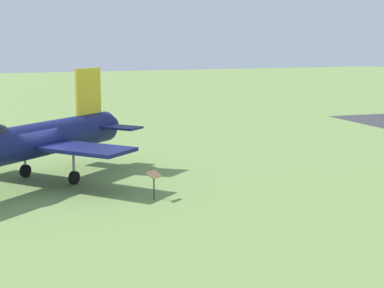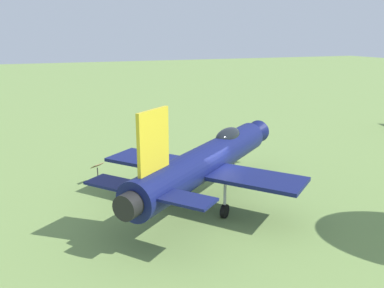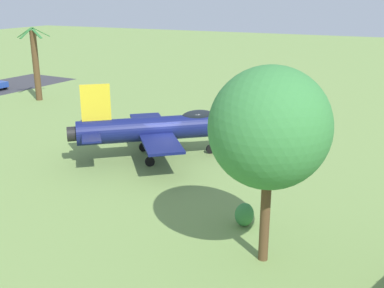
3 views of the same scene
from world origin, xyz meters
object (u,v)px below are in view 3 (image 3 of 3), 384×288
at_px(display_jet, 168,127).
at_px(palm_tree, 36,64).
at_px(shrub_near_fence, 244,214).
at_px(shade_tree, 270,128).
at_px(info_plaque, 141,122).

xyz_separation_m(display_jet, palm_tree, (-9.54, -19.88, 1.56)).
xyz_separation_m(display_jet, shrub_near_fence, (6.86, 7.67, -1.48)).
distance_m(shade_tree, palm_tree, 34.79).
height_order(palm_tree, info_plaque, palm_tree).
height_order(display_jet, shrub_near_fence, display_jet).
height_order(display_jet, info_plaque, display_jet).
distance_m(palm_tree, shrub_near_fence, 32.20).
distance_m(display_jet, shade_tree, 13.61).
height_order(palm_tree, shrub_near_fence, palm_tree).
bearing_deg(display_jet, palm_tree, 115.40).
distance_m(shrub_near_fence, info_plaque, 16.31).
xyz_separation_m(shade_tree, palm_tree, (-18.81, -29.20, -1.94)).
relative_size(shade_tree, info_plaque, 6.85).
height_order(shade_tree, palm_tree, shade_tree).
relative_size(palm_tree, info_plaque, 6.24).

